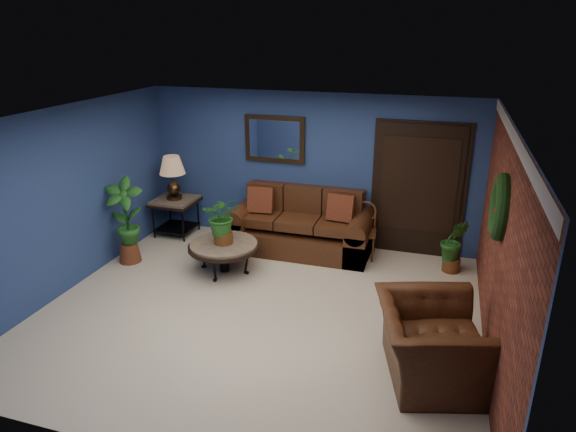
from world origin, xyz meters
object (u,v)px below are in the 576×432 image
(table_lamp, at_px, (172,172))
(armchair, at_px, (431,343))
(sofa, at_px, (301,230))
(coffee_table, at_px, (224,247))
(end_table, at_px, (175,207))
(side_chair, at_px, (364,226))

(table_lamp, height_order, armchair, table_lamp)
(sofa, bearing_deg, table_lamp, -179.10)
(coffee_table, distance_m, end_table, 1.78)
(sofa, xyz_separation_m, end_table, (-2.27, -0.04, 0.17))
(table_lamp, distance_m, side_chair, 3.35)
(coffee_table, xyz_separation_m, table_lamp, (-1.40, 1.09, 0.73))
(armchair, bearing_deg, sofa, 22.64)
(sofa, height_order, coffee_table, sofa)
(armchair, bearing_deg, side_chair, 6.89)
(table_lamp, xyz_separation_m, side_chair, (3.29, 0.07, -0.62))
(end_table, bearing_deg, armchair, -31.55)
(side_chair, bearing_deg, sofa, 176.03)
(end_table, xyz_separation_m, table_lamp, (-0.00, 0.00, 0.62))
(sofa, xyz_separation_m, coffee_table, (-0.87, -1.13, 0.06))
(coffee_table, bearing_deg, table_lamp, 141.93)
(coffee_table, bearing_deg, end_table, 141.93)
(coffee_table, xyz_separation_m, armchair, (3.05, -1.64, 0.00))
(sofa, distance_m, table_lamp, 2.40)
(sofa, distance_m, armchair, 3.52)
(armchair, bearing_deg, table_lamp, 42.87)
(end_table, distance_m, side_chair, 3.29)
(side_chair, relative_size, armchair, 0.72)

